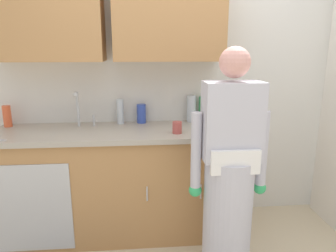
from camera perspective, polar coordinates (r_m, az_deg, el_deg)
The scene contains 12 objects.
kitchen_wall_with_uppers at distance 2.89m, azimuth -1.84°, elevation 11.30°, with size 4.80×0.44×2.70m.
counter_cabinet at distance 2.85m, azimuth -9.84°, elevation -10.28°, with size 1.90×0.62×0.90m.
countertop at distance 2.69m, azimuth -10.18°, elevation -1.10°, with size 1.96×0.66×0.04m, color #A8A093.
sink at distance 2.73m, azimuth -15.46°, elevation -1.04°, with size 0.50×0.36×0.35m.
person_at_sink at distance 2.25m, azimuth 10.92°, elevation -10.35°, with size 0.55×0.34×1.62m.
bottle_dish_liquid at distance 2.89m, azimuth -4.82°, elevation 2.24°, with size 0.08×0.08×0.17m, color #334CB2.
bottle_water_tall at distance 2.93m, azimuth 6.21°, elevation 3.03°, with size 0.07×0.07×0.23m, color #2D8C4C.
bottle_cleaner_spray at distance 2.87m, azimuth -8.62°, elevation 2.62°, with size 0.06×0.06×0.23m, color silver.
bottle_soap at distance 2.92m, azimuth 4.24°, elevation 3.17°, with size 0.08×0.08×0.25m, color silver.
bottle_water_short at distance 3.07m, azimuth -27.04°, elevation 1.59°, with size 0.07×0.07×0.19m, color #E05933.
cup_by_sink at distance 2.53m, azimuth 1.66°, elevation -0.27°, with size 0.08×0.08×0.09m, color #B24C47.
sponge at distance 2.59m, azimuth 9.03°, elevation -0.84°, with size 0.11×0.07×0.03m, color #4CBF4C.
Camera 1 is at (-0.30, -1.89, 1.61)m, focal length 33.76 mm.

